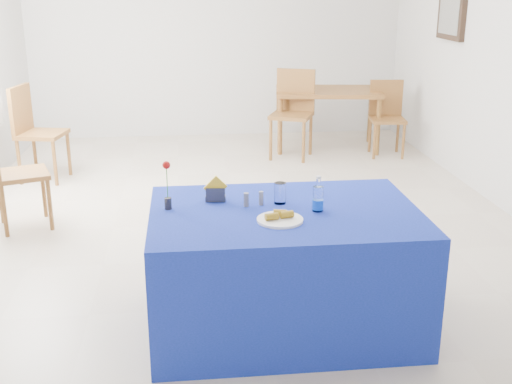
{
  "coord_description": "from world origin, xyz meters",
  "views": [
    {
      "loc": [
        -0.44,
        -5.34,
        2.05
      ],
      "look_at": [
        -0.06,
        -1.92,
        0.92
      ],
      "focal_mm": 45.0,
      "sensor_mm": 36.0,
      "label": 1
    }
  ],
  "objects_px": {
    "water_bottle": "(318,199)",
    "chair_bg_right": "(387,112)",
    "plate": "(280,220)",
    "chair_win_a": "(10,167)",
    "chair_win_b": "(33,126)",
    "blue_table": "(284,268)",
    "chair_bg_left": "(293,107)",
    "oak_table": "(328,96)"
  },
  "relations": [
    {
      "from": "water_bottle",
      "to": "chair_bg_right",
      "type": "bearing_deg",
      "value": 67.23
    },
    {
      "from": "plate",
      "to": "chair_win_a",
      "type": "relative_size",
      "value": 0.27
    },
    {
      "from": "water_bottle",
      "to": "chair_win_b",
      "type": "distance_m",
      "value": 4.15
    },
    {
      "from": "blue_table",
      "to": "chair_bg_left",
      "type": "bearing_deg",
      "value": 79.77
    },
    {
      "from": "water_bottle",
      "to": "chair_bg_right",
      "type": "distance_m",
      "value": 4.39
    },
    {
      "from": "chair_win_a",
      "to": "chair_win_b",
      "type": "relative_size",
      "value": 0.94
    },
    {
      "from": "plate",
      "to": "chair_bg_left",
      "type": "bearing_deg",
      "value": 79.45
    },
    {
      "from": "blue_table",
      "to": "chair_win_b",
      "type": "height_order",
      "value": "chair_win_b"
    },
    {
      "from": "plate",
      "to": "chair_win_a",
      "type": "distance_m",
      "value": 2.9
    },
    {
      "from": "blue_table",
      "to": "chair_win_b",
      "type": "relative_size",
      "value": 1.57
    },
    {
      "from": "oak_table",
      "to": "chair_win_b",
      "type": "height_order",
      "value": "chair_win_b"
    },
    {
      "from": "oak_table",
      "to": "chair_bg_left",
      "type": "relative_size",
      "value": 1.34
    },
    {
      "from": "chair_bg_right",
      "to": "chair_win_a",
      "type": "xyz_separation_m",
      "value": [
        -3.95,
        -2.11,
        0.03
      ]
    },
    {
      "from": "oak_table",
      "to": "chair_bg_right",
      "type": "distance_m",
      "value": 0.77
    },
    {
      "from": "water_bottle",
      "to": "chair_win_a",
      "type": "bearing_deg",
      "value": 139.56
    },
    {
      "from": "plate",
      "to": "water_bottle",
      "type": "height_order",
      "value": "water_bottle"
    },
    {
      "from": "plate",
      "to": "oak_table",
      "type": "xyz_separation_m",
      "value": [
        1.28,
        4.56,
        -0.09
      ]
    },
    {
      "from": "oak_table",
      "to": "chair_bg_left",
      "type": "height_order",
      "value": "chair_bg_left"
    },
    {
      "from": "oak_table",
      "to": "chair_bg_right",
      "type": "relative_size",
      "value": 1.54
    },
    {
      "from": "chair_win_b",
      "to": "blue_table",
      "type": "bearing_deg",
      "value": -134.94
    },
    {
      "from": "blue_table",
      "to": "oak_table",
      "type": "height_order",
      "value": "blue_table"
    },
    {
      "from": "chair_bg_left",
      "to": "chair_bg_right",
      "type": "bearing_deg",
      "value": 20.47
    },
    {
      "from": "blue_table",
      "to": "water_bottle",
      "type": "distance_m",
      "value": 0.49
    },
    {
      "from": "plate",
      "to": "chair_win_b",
      "type": "relative_size",
      "value": 0.26
    },
    {
      "from": "chair_bg_left",
      "to": "chair_win_b",
      "type": "relative_size",
      "value": 1.03
    },
    {
      "from": "oak_table",
      "to": "chair_win_a",
      "type": "relative_size",
      "value": 1.46
    },
    {
      "from": "oak_table",
      "to": "chair_win_b",
      "type": "bearing_deg",
      "value": -163.41
    },
    {
      "from": "blue_table",
      "to": "chair_win_a",
      "type": "height_order",
      "value": "chair_win_a"
    },
    {
      "from": "chair_bg_right",
      "to": "chair_win_b",
      "type": "relative_size",
      "value": 0.89
    },
    {
      "from": "chair_win_a",
      "to": "chair_bg_right",
      "type": "bearing_deg",
      "value": -80.91
    },
    {
      "from": "blue_table",
      "to": "chair_bg_left",
      "type": "xyz_separation_m",
      "value": [
        0.73,
        4.05,
        0.23
      ]
    },
    {
      "from": "chair_bg_right",
      "to": "chair_win_b",
      "type": "height_order",
      "value": "chair_win_b"
    },
    {
      "from": "water_bottle",
      "to": "oak_table",
      "type": "distance_m",
      "value": 4.53
    },
    {
      "from": "plate",
      "to": "water_bottle",
      "type": "bearing_deg",
      "value": 30.38
    },
    {
      "from": "plate",
      "to": "blue_table",
      "type": "distance_m",
      "value": 0.43
    },
    {
      "from": "oak_table",
      "to": "chair_win_a",
      "type": "xyz_separation_m",
      "value": [
        -3.29,
        -2.48,
        -0.12
      ]
    },
    {
      "from": "plate",
      "to": "chair_bg_left",
      "type": "height_order",
      "value": "chair_bg_left"
    },
    {
      "from": "chair_win_a",
      "to": "chair_win_b",
      "type": "bearing_deg",
      "value": -14.39
    },
    {
      "from": "plate",
      "to": "oak_table",
      "type": "bearing_deg",
      "value": 74.29
    },
    {
      "from": "water_bottle",
      "to": "chair_bg_right",
      "type": "xyz_separation_m",
      "value": [
        1.69,
        4.04,
        -0.31
      ]
    },
    {
      "from": "chair_bg_right",
      "to": "chair_win_a",
      "type": "distance_m",
      "value": 4.48
    },
    {
      "from": "chair_win_a",
      "to": "blue_table",
      "type": "bearing_deg",
      "value": -151.45
    }
  ]
}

